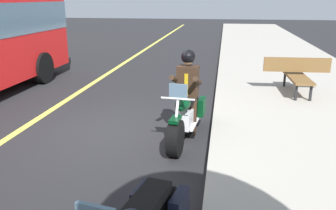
{
  "coord_description": "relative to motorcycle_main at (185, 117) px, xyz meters",
  "views": [
    {
      "loc": [
        6.68,
        2.18,
        2.7
      ],
      "look_at": [
        0.38,
        1.18,
        0.75
      ],
      "focal_mm": 37.96,
      "sensor_mm": 36.0,
      "label": 1
    }
  ],
  "objects": [
    {
      "name": "ground_plane",
      "position": [
        -0.13,
        -1.49,
        -0.45
      ],
      "size": [
        80.0,
        80.0,
        0.0
      ],
      "primitive_type": "plane",
      "color": "black"
    },
    {
      "name": "lane_center_stripe",
      "position": [
        -0.13,
        -3.49,
        -0.45
      ],
      "size": [
        60.0,
        0.16,
        0.01
      ],
      "primitive_type": "cube",
      "color": "#E5DB4C",
      "rests_on": "ground_plane"
    },
    {
      "name": "motorcycle_main",
      "position": [
        0.0,
        0.0,
        0.0
      ],
      "size": [
        2.22,
        0.72,
        1.26
      ],
      "color": "black",
      "rests_on": "ground_plane"
    },
    {
      "name": "rider_main",
      "position": [
        -0.19,
        0.02,
        0.58
      ],
      "size": [
        0.66,
        0.59,
        1.74
      ],
      "color": "black",
      "rests_on": "ground_plane"
    },
    {
      "name": "bench_sidewalk",
      "position": [
        -3.47,
        2.71,
        0.26
      ],
      "size": [
        1.82,
        1.8,
        0.95
      ],
      "color": "brown",
      "rests_on": "sidewalk_curb"
    }
  ]
}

